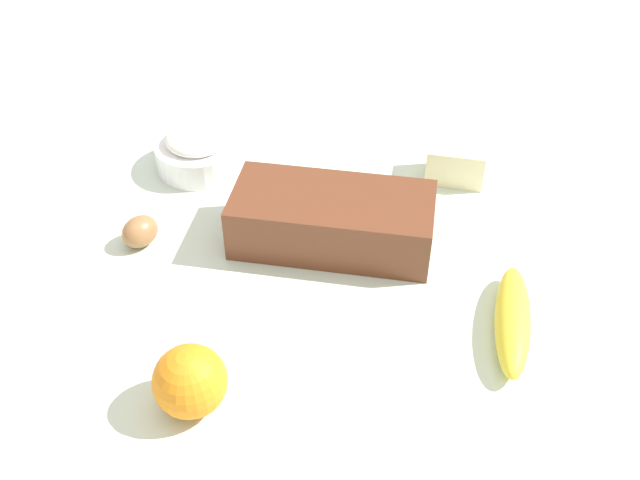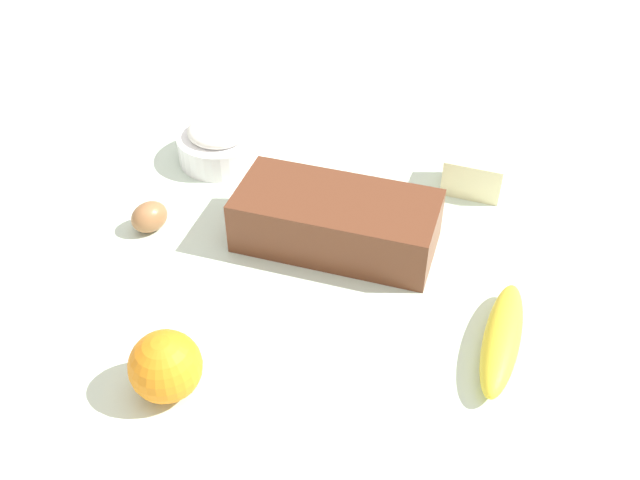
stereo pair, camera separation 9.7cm
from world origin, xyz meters
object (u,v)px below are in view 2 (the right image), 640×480
loaf_pan (336,220)px  banana (502,338)px  flour_bowl (220,142)px  orange_fruit (166,366)px  butter_block (474,173)px  egg_near_butter (149,217)px

loaf_pan → banana: size_ratio=1.59×
flour_bowl → orange_fruit: size_ratio=1.64×
orange_fruit → banana: bearing=-167.2°
butter_block → loaf_pan: bearing=34.9°
egg_near_butter → butter_block: bearing=-164.6°
banana → orange_fruit: orange_fruit is taller
banana → egg_near_butter: (0.48, -0.20, 0.00)m
butter_block → banana: bearing=90.6°
loaf_pan → egg_near_butter: (0.27, -0.01, -0.02)m
flour_bowl → banana: flour_bowl is taller
banana → orange_fruit: size_ratio=2.26×
banana → loaf_pan: bearing=-41.5°
banana → butter_block: size_ratio=2.11×
banana → egg_near_butter: bearing=-22.4°
flour_bowl → butter_block: size_ratio=1.53×
egg_near_butter → banana: bearing=157.6°
flour_bowl → egg_near_butter: size_ratio=2.47×
loaf_pan → egg_near_butter: size_ratio=5.43×
orange_fruit → flour_bowl: bearing=-87.2°
flour_bowl → orange_fruit: bearing=92.8°
loaf_pan → orange_fruit: bearing=70.5°
flour_bowl → butter_block: flour_bowl is taller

